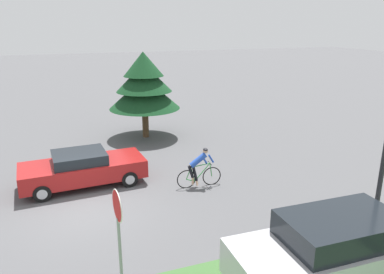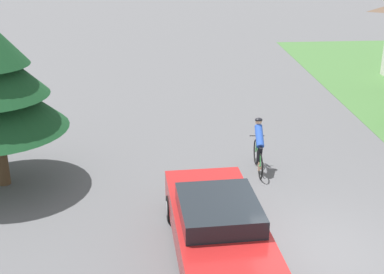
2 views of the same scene
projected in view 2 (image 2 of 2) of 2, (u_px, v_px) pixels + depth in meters
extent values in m
plane|color=#515154|center=(315.00, 252.00, 11.77)|extent=(140.00, 140.00, 0.00)
cube|color=maroon|center=(218.00, 229.00, 11.50)|extent=(2.12, 4.74, 0.68)
cube|color=black|center=(219.00, 210.00, 11.19)|extent=(1.75, 2.04, 0.40)
cylinder|color=black|center=(173.00, 208.00, 12.97)|extent=(0.32, 0.64, 0.62)
cylinder|color=#ADADB2|center=(173.00, 208.00, 12.97)|extent=(0.32, 0.38, 0.36)
cylinder|color=black|center=(239.00, 204.00, 13.17)|extent=(0.32, 0.64, 0.62)
cylinder|color=#ADADB2|center=(239.00, 204.00, 13.17)|extent=(0.32, 0.38, 0.36)
torus|color=black|center=(260.00, 166.00, 15.09)|extent=(0.09, 0.76, 0.75)
torus|color=black|center=(256.00, 152.00, 16.05)|extent=(0.09, 0.76, 0.75)
cylinder|color=#338C3F|center=(259.00, 157.00, 15.26)|extent=(0.05, 0.18, 0.60)
cylinder|color=#338C3F|center=(258.00, 150.00, 15.60)|extent=(0.07, 0.65, 0.70)
cylinder|color=#338C3F|center=(259.00, 142.00, 15.43)|extent=(0.08, 0.77, 0.12)
cylinder|color=#338C3F|center=(260.00, 166.00, 15.27)|extent=(0.06, 0.34, 0.16)
cylinder|color=#338C3F|center=(260.00, 157.00, 15.09)|extent=(0.04, 0.22, 0.48)
cylinder|color=#338C3F|center=(256.00, 144.00, 15.91)|extent=(0.04, 0.12, 0.56)
cylinder|color=black|center=(257.00, 136.00, 15.76)|extent=(0.44, 0.05, 0.02)
ellipsoid|color=black|center=(260.00, 148.00, 15.08)|extent=(0.09, 0.20, 0.05)
cylinder|color=black|center=(260.00, 154.00, 15.15)|extent=(0.12, 0.26, 0.50)
cylinder|color=black|center=(259.00, 155.00, 15.32)|extent=(0.12, 0.26, 0.66)
cylinder|color=tan|center=(259.00, 166.00, 15.36)|extent=(0.08, 0.08, 0.30)
cylinder|color=tan|center=(260.00, 166.00, 15.54)|extent=(0.17, 0.08, 0.21)
cylinder|color=#264CB2|center=(259.00, 136.00, 15.26)|extent=(0.26, 0.71, 0.58)
cylinder|color=#264CB2|center=(259.00, 133.00, 15.48)|extent=(0.08, 0.25, 0.36)
cylinder|color=#264CB2|center=(257.00, 130.00, 15.74)|extent=(0.08, 0.25, 0.36)
sphere|color=tan|center=(259.00, 121.00, 15.39)|extent=(0.19, 0.19, 0.19)
ellipsoid|color=black|center=(259.00, 120.00, 15.37)|extent=(0.22, 0.18, 0.12)
cylinder|color=#4C3823|center=(1.00, 157.00, 14.58)|extent=(0.35, 0.35, 1.63)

